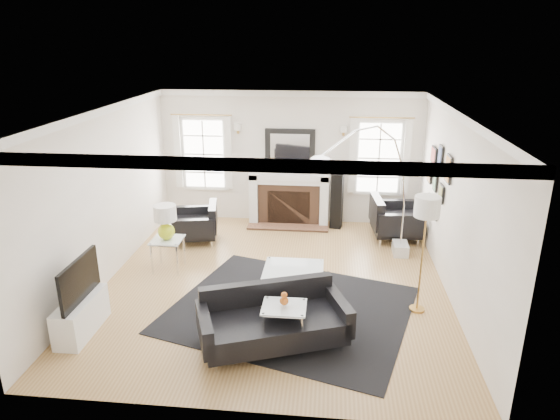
# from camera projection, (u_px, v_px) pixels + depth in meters

# --- Properties ---
(floor) EXTENTS (6.00, 6.00, 0.00)m
(floor) POSITION_uv_depth(u_px,v_px,m) (274.00, 283.00, 8.21)
(floor) COLOR #996E40
(floor) RESTS_ON ground
(back_wall) EXTENTS (5.50, 0.04, 2.80)m
(back_wall) POSITION_uv_depth(u_px,v_px,m) (290.00, 158.00, 10.57)
(back_wall) COLOR white
(back_wall) RESTS_ON floor
(front_wall) EXTENTS (5.50, 0.04, 2.80)m
(front_wall) POSITION_uv_depth(u_px,v_px,m) (240.00, 297.00, 4.93)
(front_wall) COLOR white
(front_wall) RESTS_ON floor
(left_wall) EXTENTS (0.04, 6.00, 2.80)m
(left_wall) POSITION_uv_depth(u_px,v_px,m) (104.00, 197.00, 8.02)
(left_wall) COLOR white
(left_wall) RESTS_ON floor
(right_wall) EXTENTS (0.04, 6.00, 2.80)m
(right_wall) POSITION_uv_depth(u_px,v_px,m) (456.00, 208.00, 7.48)
(right_wall) COLOR white
(right_wall) RESTS_ON floor
(ceiling) EXTENTS (5.50, 6.00, 0.02)m
(ceiling) POSITION_uv_depth(u_px,v_px,m) (274.00, 111.00, 7.29)
(ceiling) COLOR white
(ceiling) RESTS_ON back_wall
(crown_molding) EXTENTS (5.50, 6.00, 0.12)m
(crown_molding) POSITION_uv_depth(u_px,v_px,m) (274.00, 116.00, 7.31)
(crown_molding) COLOR white
(crown_molding) RESTS_ON back_wall
(fireplace) EXTENTS (1.70, 0.69, 1.11)m
(fireplace) POSITION_uv_depth(u_px,v_px,m) (289.00, 199.00, 10.65)
(fireplace) COLOR white
(fireplace) RESTS_ON floor
(mantel_mirror) EXTENTS (1.05, 0.07, 0.75)m
(mantel_mirror) POSITION_uv_depth(u_px,v_px,m) (290.00, 147.00, 10.44)
(mantel_mirror) COLOR black
(mantel_mirror) RESTS_ON back_wall
(window_left) EXTENTS (1.24, 0.15, 1.62)m
(window_left) POSITION_uv_depth(u_px,v_px,m) (204.00, 154.00, 10.68)
(window_left) COLOR white
(window_left) RESTS_ON back_wall
(window_right) EXTENTS (1.24, 0.15, 1.62)m
(window_right) POSITION_uv_depth(u_px,v_px,m) (379.00, 158.00, 10.32)
(window_right) COLOR white
(window_right) RESTS_ON back_wall
(gallery_wall) EXTENTS (0.04, 1.73, 1.29)m
(gallery_wall) POSITION_uv_depth(u_px,v_px,m) (438.00, 177.00, 8.66)
(gallery_wall) COLOR black
(gallery_wall) RESTS_ON right_wall
(tv_unit) EXTENTS (0.35, 1.00, 1.09)m
(tv_unit) POSITION_uv_depth(u_px,v_px,m) (81.00, 311.00, 6.74)
(tv_unit) COLOR white
(tv_unit) RESTS_ON floor
(area_rug) EXTENTS (4.01, 3.64, 0.01)m
(area_rug) POSITION_uv_depth(u_px,v_px,m) (290.00, 309.00, 7.41)
(area_rug) COLOR black
(area_rug) RESTS_ON floor
(sofa) EXTENTS (2.09, 1.48, 0.62)m
(sofa) POSITION_uv_depth(u_px,v_px,m) (273.00, 320.00, 6.50)
(sofa) COLOR black
(sofa) RESTS_ON floor
(armchair_left) EXTENTS (0.98, 1.06, 0.62)m
(armchair_left) POSITION_uv_depth(u_px,v_px,m) (198.00, 224.00, 9.80)
(armchair_left) COLOR black
(armchair_left) RESTS_ON floor
(armchair_right) EXTENTS (1.01, 1.11, 0.70)m
(armchair_right) POSITION_uv_depth(u_px,v_px,m) (393.00, 220.00, 9.90)
(armchair_right) COLOR black
(armchair_right) RESTS_ON floor
(coffee_table) EXTENTS (0.93, 0.93, 0.41)m
(coffee_table) POSITION_uv_depth(u_px,v_px,m) (293.00, 272.00, 7.73)
(coffee_table) COLOR silver
(coffee_table) RESTS_ON floor
(side_table_left) EXTENTS (0.51, 0.51, 0.57)m
(side_table_left) POSITION_uv_depth(u_px,v_px,m) (167.00, 245.00, 8.54)
(side_table_left) COLOR silver
(side_table_left) RESTS_ON floor
(nesting_table) EXTENTS (0.56, 0.47, 0.62)m
(nesting_table) POSITION_uv_depth(u_px,v_px,m) (284.00, 315.00, 6.34)
(nesting_table) COLOR silver
(nesting_table) RESTS_ON floor
(gourd_lamp) EXTENTS (0.38, 0.38, 0.61)m
(gourd_lamp) POSITION_uv_depth(u_px,v_px,m) (165.00, 220.00, 8.39)
(gourd_lamp) COLOR #BBD01A
(gourd_lamp) RESTS_ON side_table_left
(orange_vase) EXTENTS (0.11, 0.11, 0.18)m
(orange_vase) POSITION_uv_depth(u_px,v_px,m) (284.00, 299.00, 6.26)
(orange_vase) COLOR #B15316
(orange_vase) RESTS_ON nesting_table
(arc_floor_lamp) EXTENTS (1.82, 1.68, 2.57)m
(arc_floor_lamp) POSITION_uv_depth(u_px,v_px,m) (365.00, 192.00, 8.31)
(arc_floor_lamp) COLOR silver
(arc_floor_lamp) RESTS_ON floor
(stick_floor_lamp) EXTENTS (0.36, 0.36, 1.77)m
(stick_floor_lamp) POSITION_uv_depth(u_px,v_px,m) (427.00, 213.00, 6.89)
(stick_floor_lamp) COLOR #B2863E
(stick_floor_lamp) RESTS_ON floor
(speaker_tower) EXTENTS (0.27, 0.27, 1.17)m
(speaker_tower) POSITION_uv_depth(u_px,v_px,m) (337.00, 201.00, 10.41)
(speaker_tower) COLOR black
(speaker_tower) RESTS_ON floor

